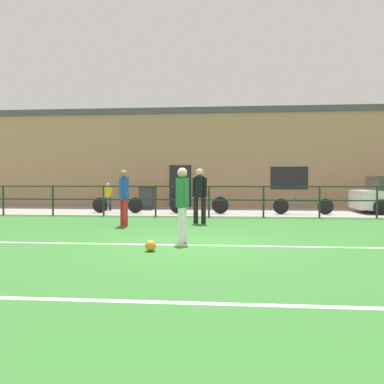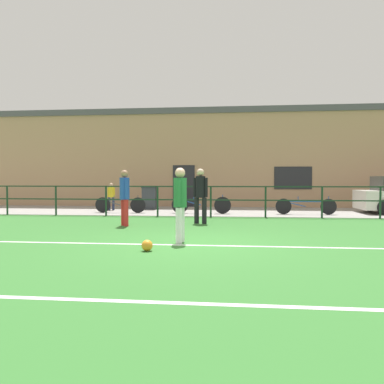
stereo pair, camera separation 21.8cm
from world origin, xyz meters
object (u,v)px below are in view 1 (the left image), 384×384
at_px(soccer_ball_match, 151,246).
at_px(bicycle_parked_1, 199,205).
at_px(player_goalkeeper, 200,192).
at_px(spectator_child, 108,195).
at_px(bicycle_parked_2, 118,205).
at_px(trash_bin_0, 147,198).
at_px(player_striker, 124,194).
at_px(player_winger, 182,200).
at_px(bicycle_parked_0, 303,206).

bearing_deg(soccer_ball_match, bicycle_parked_1, 87.47).
distance_m(player_goalkeeper, spectator_child, 6.35).
xyz_separation_m(spectator_child, bicycle_parked_2, (0.78, -1.24, -0.36)).
bearing_deg(bicycle_parked_2, trash_bin_0, 67.21).
xyz_separation_m(player_striker, player_winger, (2.08, -2.88, -0.01)).
height_order(player_winger, bicycle_parked_2, player_winger).
xyz_separation_m(player_goalkeeper, bicycle_parked_2, (-3.61, 3.35, -0.63)).
height_order(player_striker, spectator_child, player_striker).
height_order(player_goalkeeper, player_winger, player_goalkeeper).
bearing_deg(soccer_ball_match, bicycle_parked_2, 110.13).
bearing_deg(spectator_child, bicycle_parked_1, 142.43).
bearing_deg(player_goalkeeper, spectator_child, -32.60).
xyz_separation_m(bicycle_parked_0, trash_bin_0, (-6.64, 1.93, 0.21)).
relative_size(bicycle_parked_0, bicycle_parked_1, 0.97).
distance_m(player_goalkeeper, bicycle_parked_2, 4.96).
relative_size(player_goalkeeper, player_striker, 1.04).
distance_m(player_striker, bicycle_parked_0, 7.39).
height_order(player_striker, player_winger, player_striker).
distance_m(player_striker, bicycle_parked_1, 4.65).
bearing_deg(player_winger, spectator_child, 32.61).
bearing_deg(bicycle_parked_2, spectator_child, 122.17).
bearing_deg(player_striker, bicycle_parked_0, 90.98).
xyz_separation_m(player_striker, soccer_ball_match, (1.58, -3.94, -0.84)).
height_order(player_striker, trash_bin_0, player_striker).
height_order(soccer_ball_match, trash_bin_0, trash_bin_0).
xyz_separation_m(player_striker, bicycle_parked_1, (1.94, 4.19, -0.58)).
height_order(bicycle_parked_2, trash_bin_0, trash_bin_0).
bearing_deg(bicycle_parked_1, bicycle_parked_2, 180.00).
bearing_deg(bicycle_parked_1, trash_bin_0, 142.67).
distance_m(player_striker, spectator_child, 5.85).
bearing_deg(player_striker, player_winger, 2.22).
bearing_deg(player_striker, soccer_ball_match, -11.84).
relative_size(player_striker, trash_bin_0, 1.58).
bearing_deg(soccer_ball_match, trash_bin_0, 102.17).
bearing_deg(player_goalkeeper, player_winger, 101.71).
relative_size(bicycle_parked_2, trash_bin_0, 2.01).
height_order(bicycle_parked_1, bicycle_parked_2, bicycle_parked_1).
distance_m(player_winger, trash_bin_0, 9.39).
relative_size(spectator_child, bicycle_parked_0, 0.52).
bearing_deg(player_goalkeeper, soccer_ball_match, 96.19).
bearing_deg(bicycle_parked_0, player_goalkeeper, -138.97).
xyz_separation_m(player_winger, spectator_child, (-4.26, 8.30, -0.23)).
xyz_separation_m(player_goalkeeper, bicycle_parked_1, (-0.27, 3.35, -0.61)).
relative_size(player_winger, soccer_ball_match, 7.51).
xyz_separation_m(bicycle_parked_1, bicycle_parked_2, (-3.34, 0.00, -0.02)).
xyz_separation_m(soccer_ball_match, spectator_child, (-3.76, 9.37, 0.60)).
relative_size(player_winger, bicycle_parked_1, 0.69).
bearing_deg(soccer_ball_match, player_goalkeeper, 82.53).
height_order(player_striker, bicycle_parked_2, player_striker).
distance_m(player_winger, bicycle_parked_1, 7.09).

